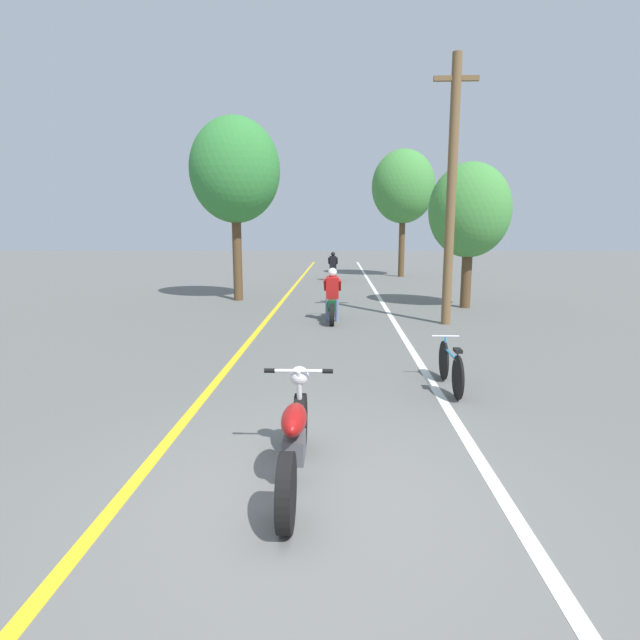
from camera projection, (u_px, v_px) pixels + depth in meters
name	position (u px, v px, depth m)	size (l,w,h in m)	color
ground_plane	(307.00, 500.00, 4.53)	(120.00, 120.00, 0.00)	#60605E
lane_stripe_center	(279.00, 304.00, 16.68)	(0.14, 48.00, 0.01)	yellow
lane_stripe_edge	(384.00, 305.00, 16.55)	(0.14, 48.00, 0.01)	white
utility_pole	(451.00, 190.00, 12.57)	(1.10, 0.24, 6.68)	brown
roadside_tree_right_near	(470.00, 211.00, 15.50)	(2.54, 2.28, 4.52)	#513A23
roadside_tree_right_far	(403.00, 187.00, 26.36)	(3.33, 3.00, 6.68)	#513A23
roadside_tree_left	(235.00, 171.00, 17.00)	(3.09, 2.78, 6.25)	#513A23
motorcycle_foreground	(295.00, 438.00, 4.79)	(0.72, 2.14, 0.99)	black
motorcycle_rider_lead	(332.00, 301.00, 13.53)	(0.50, 2.00, 1.45)	black
motorcycle_rider_far	(333.00, 270.00, 24.75)	(0.50, 2.08, 1.43)	black
bicycle_parked	(451.00, 367.00, 7.68)	(0.44, 1.63, 0.75)	black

